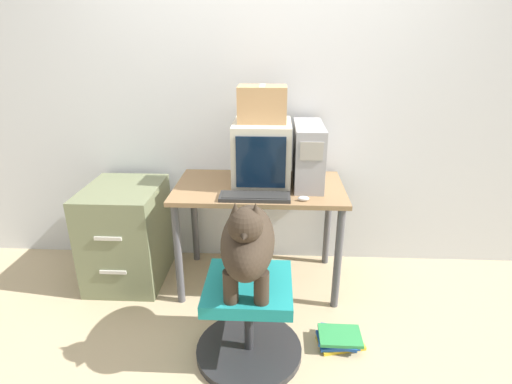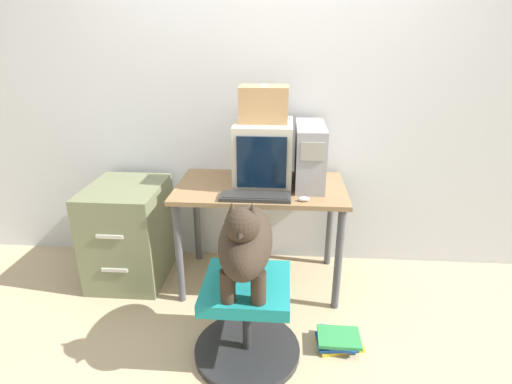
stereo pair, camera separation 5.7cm
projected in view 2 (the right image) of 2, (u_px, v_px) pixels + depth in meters
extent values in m
plane|color=tan|center=(257.00, 308.00, 2.66)|extent=(12.00, 12.00, 0.00)
cube|color=silver|center=(264.00, 94.00, 2.85)|extent=(8.00, 0.05, 2.60)
cube|color=olive|center=(261.00, 188.00, 2.69)|extent=(1.13, 0.65, 0.03)
cylinder|color=#4C4C51|center=(179.00, 254.00, 2.61)|extent=(0.05, 0.05, 0.72)
cylinder|color=#4C4C51|center=(338.00, 260.00, 2.54)|extent=(0.05, 0.05, 0.72)
cylinder|color=#4C4C51|center=(197.00, 218.00, 3.12)|extent=(0.05, 0.05, 0.72)
cylinder|color=#4C4C51|center=(330.00, 222.00, 3.05)|extent=(0.05, 0.05, 0.72)
cube|color=beige|center=(264.00, 153.00, 2.67)|extent=(0.38, 0.43, 0.42)
cube|color=black|center=(262.00, 163.00, 2.46)|extent=(0.31, 0.01, 0.33)
cube|color=#99999E|center=(310.00, 155.00, 2.65)|extent=(0.19, 0.48, 0.41)
cube|color=#9E998E|center=(312.00, 152.00, 2.39)|extent=(0.14, 0.01, 0.11)
cube|color=#2D2D2D|center=(255.00, 197.00, 2.47)|extent=(0.44, 0.15, 0.02)
cube|color=#292928|center=(255.00, 195.00, 2.46)|extent=(0.40, 0.12, 0.00)
ellipsoid|color=silver|center=(304.00, 199.00, 2.43)|extent=(0.07, 0.04, 0.03)
cylinder|color=#262628|center=(247.00, 350.00, 2.27)|extent=(0.60, 0.60, 0.04)
cylinder|color=#262628|center=(247.00, 321.00, 2.20)|extent=(0.05, 0.05, 0.37)
cube|color=teal|center=(247.00, 287.00, 2.12)|extent=(0.46, 0.46, 0.07)
ellipsoid|color=#33281E|center=(246.00, 241.00, 2.01)|extent=(0.27, 0.58, 0.31)
cylinder|color=#33281E|center=(228.00, 286.00, 1.92)|extent=(0.08, 0.08, 0.17)
cylinder|color=#33281E|center=(258.00, 287.00, 1.91)|extent=(0.08, 0.08, 0.17)
sphere|color=#33281E|center=(242.00, 225.00, 1.80)|extent=(0.17, 0.17, 0.17)
cone|color=black|center=(240.00, 235.00, 1.73)|extent=(0.07, 0.08, 0.07)
cone|color=#33281E|center=(232.00, 210.00, 1.78)|extent=(0.06, 0.06, 0.07)
cone|color=#33281E|center=(252.00, 211.00, 1.78)|extent=(0.06, 0.06, 0.07)
torus|color=blue|center=(243.00, 235.00, 1.84)|extent=(0.12, 0.12, 0.02)
cube|color=#6B7251|center=(129.00, 232.00, 2.90)|extent=(0.51, 0.61, 0.71)
cube|color=beige|center=(109.00, 237.00, 2.56)|extent=(0.18, 0.01, 0.02)
cube|color=beige|center=(114.00, 270.00, 2.66)|extent=(0.18, 0.01, 0.02)
cube|color=tan|center=(264.00, 104.00, 2.55)|extent=(0.31, 0.21, 0.23)
cube|color=beige|center=(264.00, 86.00, 2.51)|extent=(0.04, 0.21, 0.00)
cube|color=gold|center=(340.00, 344.00, 2.33)|extent=(0.28, 0.21, 0.02)
cube|color=#1E4C9E|center=(336.00, 342.00, 2.32)|extent=(0.24, 0.18, 0.02)
cube|color=#1E4C9E|center=(337.00, 339.00, 2.31)|extent=(0.24, 0.22, 0.02)
cube|color=#2D8C47|center=(339.00, 337.00, 2.30)|extent=(0.24, 0.18, 0.02)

